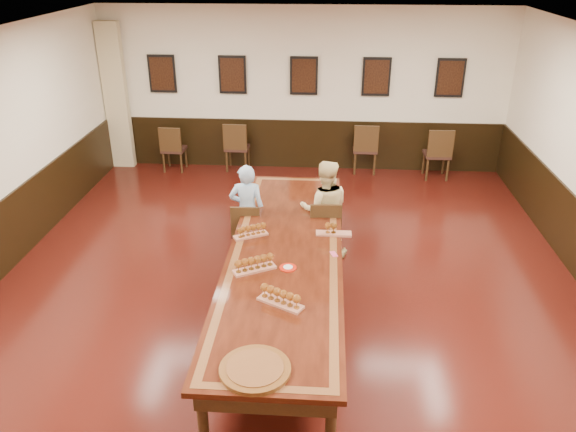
# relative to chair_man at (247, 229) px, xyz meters

# --- Properties ---
(floor) EXTENTS (8.00, 10.00, 0.02)m
(floor) POSITION_rel_chair_man_xyz_m (0.65, -1.18, -0.45)
(floor) COLOR black
(floor) RESTS_ON ground
(ceiling) EXTENTS (8.00, 10.00, 0.02)m
(ceiling) POSITION_rel_chair_man_xyz_m (0.65, -1.18, 2.77)
(ceiling) COLOR white
(ceiling) RESTS_ON floor
(wall_back) EXTENTS (8.00, 0.02, 3.20)m
(wall_back) POSITION_rel_chair_man_xyz_m (0.65, 3.83, 1.16)
(wall_back) COLOR #F1E8CA
(wall_back) RESTS_ON floor
(chair_man) EXTENTS (0.43, 0.46, 0.88)m
(chair_man) POSITION_rel_chair_man_xyz_m (0.00, 0.00, 0.00)
(chair_man) COLOR #331C16
(chair_man) RESTS_ON floor
(chair_woman) EXTENTS (0.47, 0.51, 0.94)m
(chair_woman) POSITION_rel_chair_man_xyz_m (1.13, 0.03, 0.03)
(chair_woman) COLOR #331C16
(chair_woman) RESTS_ON floor
(spare_chair_a) EXTENTS (0.46, 0.50, 0.95)m
(spare_chair_a) POSITION_rel_chair_man_xyz_m (-1.97, 3.47, 0.03)
(spare_chair_a) COLOR #331C16
(spare_chair_a) RESTS_ON floor
(spare_chair_b) EXTENTS (0.48, 0.53, 1.01)m
(spare_chair_b) POSITION_rel_chair_man_xyz_m (-0.69, 3.59, 0.07)
(spare_chair_b) COLOR #331C16
(spare_chair_b) RESTS_ON floor
(spare_chair_c) EXTENTS (0.49, 0.53, 1.03)m
(spare_chair_c) POSITION_rel_chair_man_xyz_m (1.90, 3.64, 0.07)
(spare_chair_c) COLOR #331C16
(spare_chair_c) RESTS_ON floor
(spare_chair_d) EXTENTS (0.50, 0.54, 1.03)m
(spare_chair_d) POSITION_rel_chair_man_xyz_m (3.29, 3.40, 0.08)
(spare_chair_d) COLOR #331C16
(spare_chair_d) RESTS_ON floor
(person_man) EXTENTS (0.52, 0.35, 1.40)m
(person_man) POSITION_rel_chair_man_xyz_m (-0.00, 0.09, 0.26)
(person_man) COLOR #5293CE
(person_man) RESTS_ON floor
(person_woman) EXTENTS (0.77, 0.62, 1.48)m
(person_woman) POSITION_rel_chair_man_xyz_m (1.12, 0.13, 0.30)
(person_woman) COLOR #F6DE99
(person_woman) RESTS_ON floor
(pink_phone) EXTENTS (0.10, 0.15, 0.01)m
(pink_phone) POSITION_rel_chair_man_xyz_m (1.25, -1.21, 0.32)
(pink_phone) COLOR #DE4A71
(pink_phone) RESTS_ON conference_table
(curtain) EXTENTS (0.45, 0.18, 2.90)m
(curtain) POSITION_rel_chair_man_xyz_m (-3.10, 3.64, 1.01)
(curtain) COLOR #C5B788
(curtain) RESTS_ON floor
(wainscoting) EXTENTS (8.00, 10.00, 1.00)m
(wainscoting) POSITION_rel_chair_man_xyz_m (0.65, -1.18, 0.06)
(wainscoting) COLOR black
(wainscoting) RESTS_ON floor
(conference_table) EXTENTS (1.40, 5.00, 0.76)m
(conference_table) POSITION_rel_chair_man_xyz_m (0.65, -1.18, 0.17)
(conference_table) COLOR black
(conference_table) RESTS_ON floor
(posters) EXTENTS (6.14, 0.04, 0.74)m
(posters) POSITION_rel_chair_man_xyz_m (0.65, 3.76, 1.46)
(posters) COLOR black
(posters) RESTS_ON wall_back
(flight_a) EXTENTS (0.46, 0.33, 0.17)m
(flight_a) POSITION_rel_chair_man_xyz_m (0.17, -0.81, 0.39)
(flight_a) COLOR #A45E44
(flight_a) RESTS_ON conference_table
(flight_b) EXTENTS (0.46, 0.15, 0.17)m
(flight_b) POSITION_rel_chair_man_xyz_m (1.24, -0.68, 0.39)
(flight_b) COLOR #A45E44
(flight_b) RESTS_ON conference_table
(flight_c) EXTENTS (0.52, 0.38, 0.19)m
(flight_c) POSITION_rel_chair_man_xyz_m (0.32, -1.66, 0.40)
(flight_c) COLOR #A45E44
(flight_c) RESTS_ON conference_table
(flight_d) EXTENTS (0.52, 0.38, 0.19)m
(flight_d) POSITION_rel_chair_man_xyz_m (0.68, -2.32, 0.40)
(flight_d) COLOR #A45E44
(flight_d) RESTS_ON conference_table
(red_plate_grp) EXTENTS (0.20, 0.20, 0.03)m
(red_plate_grp) POSITION_rel_chair_man_xyz_m (0.71, -1.58, 0.32)
(red_plate_grp) COLOR red
(red_plate_grp) RESTS_ON conference_table
(carved_platter) EXTENTS (0.68, 0.68, 0.05)m
(carved_platter) POSITION_rel_chair_man_xyz_m (0.54, -3.36, 0.34)
(carved_platter) COLOR #552E11
(carved_platter) RESTS_ON conference_table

